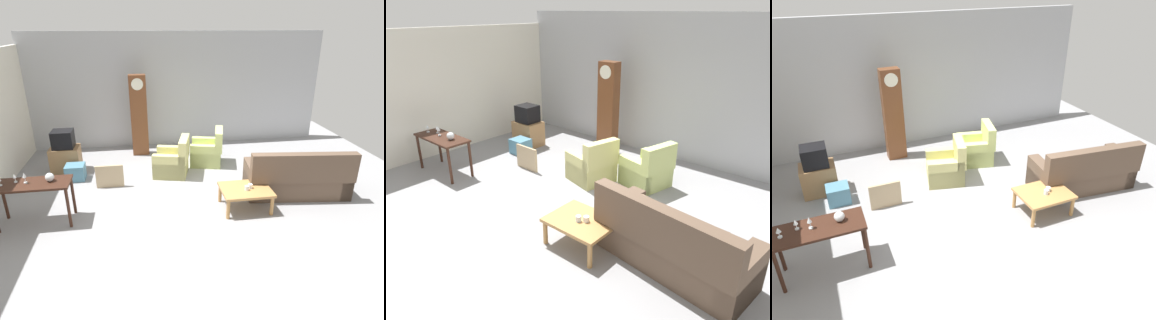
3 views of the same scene
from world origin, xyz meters
The scene contains 21 objects.
ground_plane centered at (0.00, 0.00, 0.00)m, with size 10.40×10.40×0.00m, color gray.
garage_door_wall centered at (0.00, 3.60, 1.60)m, with size 8.40×0.16×3.20m, color #ADAFB5.
pegboard_wall_left centered at (-4.20, 0.40, 1.44)m, with size 0.12×6.40×2.88m, color silver.
couch_floral centered at (2.04, -0.11, 0.35)m, with size 2.19×1.12×1.04m.
armchair_olive_near centered at (-0.42, 1.32, 0.31)m, with size 0.95×0.93×0.92m.
armchair_olive_far centered at (0.54, 1.85, 0.31)m, with size 0.95×0.92×0.92m.
coffee_table_wood centered at (0.81, -0.48, 0.37)m, with size 0.96×0.76×0.43m.
console_table_dark centered at (-3.06, -0.39, 0.68)m, with size 1.30×0.56×0.80m.
grandfather_clock centered at (-1.16, 2.82, 1.09)m, with size 0.44×0.30×2.16m.
tv_stand_cabinet centered at (-2.98, 1.91, 0.31)m, with size 0.68×0.52×0.62m, color #997047.
tv_crt centered at (-2.98, 1.91, 0.83)m, with size 0.48×0.44×0.42m, color black.
framed_picture_leaning centered at (-1.87, 0.85, 0.26)m, with size 0.60×0.05×0.51m, color tan.
storage_box_blue centered at (-2.68, 1.38, 0.18)m, with size 0.43×0.39×0.36m, color teal.
glass_dome_cloche centered at (-2.75, -0.36, 0.88)m, with size 0.15×0.15×0.15m, color silver.
cup_white_porcelain centered at (0.90, -0.47, 0.47)m, with size 0.09×0.09×0.08m, color white.
cup_blue_rimmed centered at (0.81, -0.54, 0.47)m, with size 0.08×0.08×0.09m, color silver.
cup_cream_tall centered at (1.01, -0.26, 0.47)m, with size 0.08×0.08×0.08m, color beige.
bowl_white_stacked centered at (1.17, -0.22, 0.47)m, with size 0.17×0.17×0.08m, color white.
wine_glass_tall centered at (-3.56, -0.42, 0.91)m, with size 0.07×0.07×0.17m.
wine_glass_mid centered at (-3.34, -0.32, 0.91)m, with size 0.06×0.06×0.16m.
wine_glass_short centered at (-3.15, -0.38, 0.93)m, with size 0.07×0.07×0.20m.
Camera 2 is at (3.70, -3.91, 3.24)m, focal length 33.79 mm.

